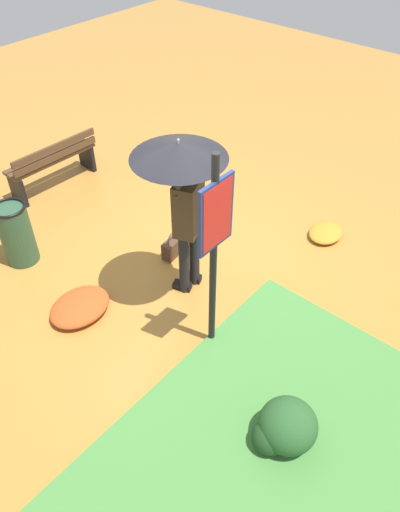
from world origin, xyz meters
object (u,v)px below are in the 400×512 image
park_bench (53,162)px  trash_bin (16,234)px  info_sign_post (215,238)px  handbag (172,248)px  person_with_umbrella (183,181)px

park_bench → trash_bin: 1.71m
info_sign_post → park_bench: size_ratio=1.64×
park_bench → trash_bin: size_ratio=1.68×
handbag → trash_bin: trash_bin is taller
person_with_umbrella → info_sign_post: bearing=62.1°
person_with_umbrella → handbag: person_with_umbrella is taller
info_sign_post → person_with_umbrella: bearing=-117.9°
handbag → park_bench: park_bench is taller
info_sign_post → park_bench: 3.96m
person_with_umbrella → park_bench: person_with_umbrella is taller
person_with_umbrella → handbag: size_ratio=5.53×
person_with_umbrella → park_bench: 3.25m
person_with_umbrella → handbag: bearing=-122.7°
info_sign_post → park_bench: info_sign_post is taller
person_with_umbrella → trash_bin: size_ratio=2.45×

